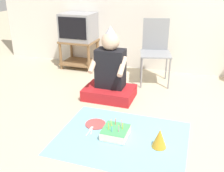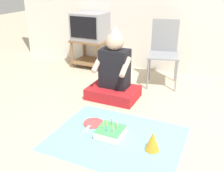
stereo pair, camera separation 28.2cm
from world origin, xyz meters
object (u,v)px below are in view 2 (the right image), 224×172
(person_seated, at_px, (114,75))
(paper_plate, at_px, (93,123))
(tv, at_px, (90,26))
(birthday_cake, at_px, (111,132))
(folding_chair, at_px, (164,48))
(party_hat_blue, at_px, (153,141))

(person_seated, relative_size, paper_plate, 4.27)
(tv, distance_m, birthday_cake, 2.28)
(tv, distance_m, person_seated, 1.37)
(person_seated, relative_size, birthday_cake, 3.66)
(tv, bearing_deg, folding_chair, -11.04)
(person_seated, height_order, birthday_cake, person_seated)
(folding_chair, xyz_separation_m, party_hat_blue, (0.34, -1.60, -0.42))
(party_hat_blue, bearing_deg, tv, 131.47)
(folding_chair, distance_m, party_hat_blue, 1.69)
(tv, height_order, party_hat_blue, tv)
(tv, height_order, person_seated, person_seated)
(folding_chair, height_order, paper_plate, folding_chair)
(folding_chair, bearing_deg, party_hat_blue, -78.15)
(tv, bearing_deg, paper_plate, -60.57)
(tv, height_order, birthday_cake, tv)
(birthday_cake, distance_m, party_hat_blue, 0.43)
(tv, bearing_deg, person_seated, -48.39)
(tv, xyz_separation_m, folding_chair, (1.31, -0.25, -0.17))
(person_seated, xyz_separation_m, party_hat_blue, (0.77, -0.87, -0.20))
(tv, relative_size, birthday_cake, 2.12)
(folding_chair, xyz_separation_m, paper_plate, (-0.36, -1.43, -0.50))
(folding_chair, height_order, party_hat_blue, folding_chair)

